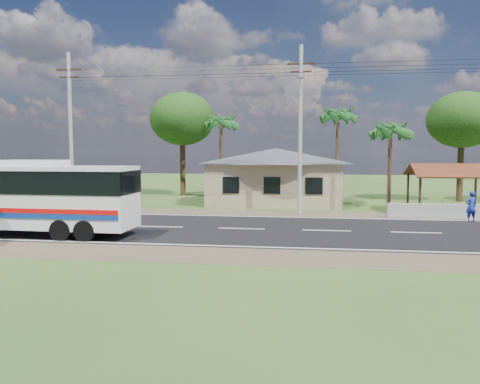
% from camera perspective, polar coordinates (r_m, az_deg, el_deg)
% --- Properties ---
extents(ground, '(120.00, 120.00, 0.00)m').
position_cam_1_polar(ground, '(25.15, 0.18, -4.52)').
color(ground, '#2D4B1A').
rests_on(ground, ground).
extents(road, '(120.00, 16.00, 0.03)m').
position_cam_1_polar(road, '(25.15, 0.18, -4.50)').
color(road, black).
rests_on(road, ground).
extents(house, '(12.40, 10.00, 5.00)m').
position_cam_1_polar(house, '(37.67, 4.37, 2.68)').
color(house, tan).
rests_on(house, ground).
extents(waiting_shed, '(5.20, 4.48, 3.35)m').
position_cam_1_polar(waiting_shed, '(34.48, 24.21, 2.18)').
color(waiting_shed, '#392214').
rests_on(waiting_shed, ground).
extents(concrete_barrier, '(7.00, 0.30, 0.90)m').
position_cam_1_polar(concrete_barrier, '(31.61, 23.78, -2.17)').
color(concrete_barrier, '#9E9E99').
rests_on(concrete_barrier, ground).
extents(utility_poles, '(32.80, 2.22, 11.00)m').
position_cam_1_polar(utility_poles, '(31.11, 6.74, 7.93)').
color(utility_poles, '#9E9E99').
rests_on(utility_poles, ground).
extents(palm_near, '(2.80, 2.80, 6.70)m').
position_cam_1_polar(palm_near, '(36.13, 17.88, 7.22)').
color(palm_near, '#47301E').
rests_on(palm_near, ground).
extents(palm_mid, '(2.80, 2.80, 8.20)m').
position_cam_1_polar(palm_mid, '(40.27, 11.85, 9.16)').
color(palm_mid, '#47301E').
rests_on(palm_mid, ground).
extents(palm_far, '(2.80, 2.80, 7.70)m').
position_cam_1_polar(palm_far, '(41.31, -2.35, 8.49)').
color(palm_far, '#47301E').
rests_on(palm_far, ground).
extents(tree_behind_house, '(6.00, 6.00, 9.61)m').
position_cam_1_polar(tree_behind_house, '(44.16, -7.05, 8.80)').
color(tree_behind_house, '#47301E').
rests_on(tree_behind_house, ground).
extents(tree_behind_shed, '(5.60, 5.60, 9.02)m').
position_cam_1_polar(tree_behind_shed, '(42.57, 25.47, 7.92)').
color(tree_behind_shed, '#47301E').
rests_on(tree_behind_shed, ground).
extents(coach_bus, '(12.09, 2.86, 3.73)m').
position_cam_1_polar(coach_bus, '(25.64, -25.60, -0.02)').
color(coach_bus, silver).
rests_on(coach_bus, ground).
extents(motorcycle, '(1.89, 1.08, 0.94)m').
position_cam_1_polar(motorcycle, '(33.08, 22.53, -1.79)').
color(motorcycle, black).
rests_on(motorcycle, ground).
extents(person, '(0.77, 0.63, 1.84)m').
position_cam_1_polar(person, '(30.66, 26.34, -1.59)').
color(person, navy).
rests_on(person, ground).
extents(small_car, '(1.70, 3.66, 1.22)m').
position_cam_1_polar(small_car, '(33.49, -25.93, -1.59)').
color(small_car, '#333336').
rests_on(small_car, ground).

